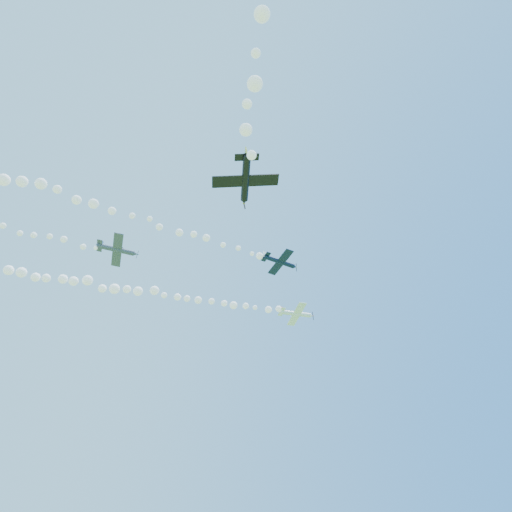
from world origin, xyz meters
name	(u,v)px	position (x,y,z in m)	size (l,w,h in m)	color
plane_white	(296,314)	(25.18, 14.56, 53.00)	(8.16, 8.64, 2.25)	white
smoke_trail_white	(115,287)	(-12.31, 22.35, 52.69)	(70.28, 16.96, 3.35)	white
plane_navy	(280,262)	(9.39, -5.87, 46.55)	(6.33, 6.63, 2.13)	black
plane_grey	(117,250)	(-15.25, -1.39, 42.83)	(6.12, 6.48, 2.18)	#3D4058
plane_black	(245,180)	(-6.29, -25.61, 37.04)	(6.96, 6.58, 2.33)	black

